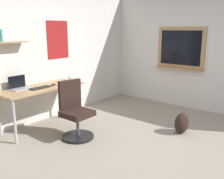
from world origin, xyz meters
TOP-DOWN VIEW (x-y plane):
  - ground_plane at (0.00, 0.00)m, footprint 5.20×5.20m
  - wall_back at (-0.01, 2.45)m, footprint 5.00×0.30m
  - wall_right at (2.45, 0.03)m, footprint 0.22×5.00m
  - desk at (-0.40, 2.06)m, footprint 1.53×0.61m
  - office_chair at (-0.33, 1.29)m, footprint 0.52×0.52m
  - laptop at (-0.74, 2.21)m, footprint 0.31×0.21m
  - keyboard at (-0.48, 1.99)m, footprint 0.37×0.13m
  - computer_mouse at (-0.20, 1.99)m, footprint 0.10×0.06m
  - coffee_mug at (0.26, 2.04)m, footprint 0.08×0.08m
  - backpack at (0.92, -0.03)m, footprint 0.32×0.22m

SIDE VIEW (x-z plane):
  - ground_plane at x=0.00m, z-range 0.00..0.00m
  - backpack at x=0.92m, z-range 0.00..0.36m
  - office_chair at x=-0.33m, z-range -0.07..0.88m
  - desk at x=-0.40m, z-range 0.30..1.06m
  - keyboard at x=-0.48m, z-range 0.76..0.78m
  - computer_mouse at x=-0.20m, z-range 0.76..0.79m
  - coffee_mug at x=0.26m, z-range 0.76..0.85m
  - laptop at x=-0.74m, z-range 0.70..0.93m
  - wall_right at x=2.45m, z-range 0.00..2.60m
  - wall_back at x=-0.01m, z-range 0.00..2.60m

